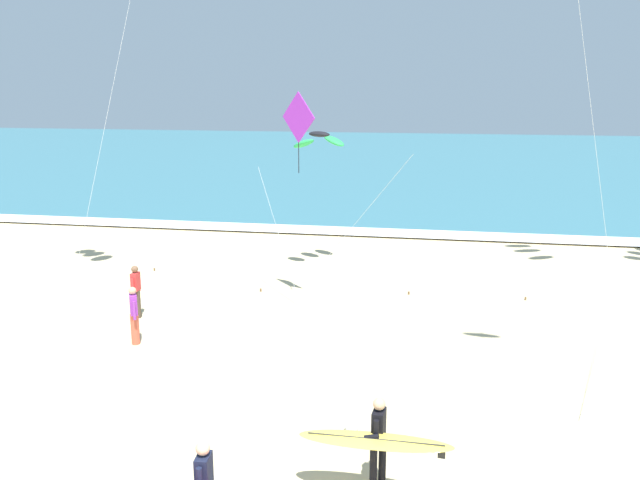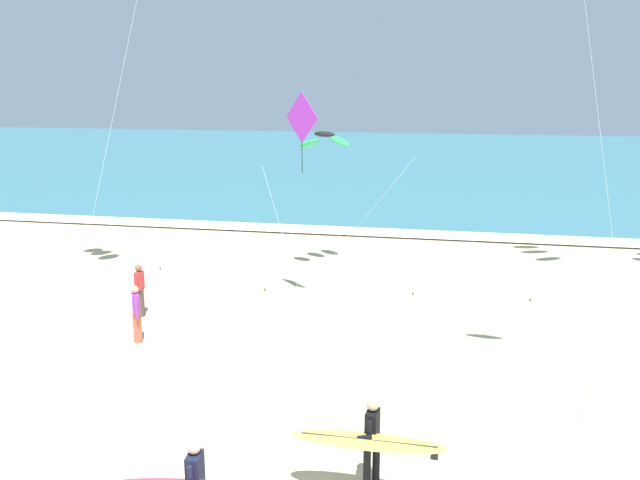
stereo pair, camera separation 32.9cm
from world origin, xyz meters
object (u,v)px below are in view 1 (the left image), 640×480
(surfer_third, at_px, (376,439))
(kite_arc_charcoal_mid, at_px, (319,140))
(kite_diamond_violet_near, at_px, (298,122))
(bystander_purple_top, at_px, (134,315))
(bystander_red_top, at_px, (136,291))
(beach_ball, at_px, (352,426))

(surfer_third, distance_m, kite_arc_charcoal_mid, 14.31)
(kite_diamond_violet_near, bearing_deg, kite_arc_charcoal_mid, 91.30)
(surfer_third, bearing_deg, bystander_purple_top, 141.30)
(bystander_purple_top, distance_m, bystander_red_top, 2.09)
(surfer_third, distance_m, bystander_purple_top, 8.85)
(surfer_third, relative_size, kite_arc_charcoal_mid, 0.51)
(kite_diamond_violet_near, height_order, bystander_red_top, kite_diamond_violet_near)
(kite_arc_charcoal_mid, relative_size, bystander_red_top, 3.21)
(surfer_third, relative_size, bystander_purple_top, 1.65)
(surfer_third, height_order, beach_ball, surfer_third)
(kite_arc_charcoal_mid, bearing_deg, surfer_third, -76.18)
(kite_arc_charcoal_mid, distance_m, bystander_red_top, 8.44)
(beach_ball, bearing_deg, bystander_purple_top, 150.40)
(kite_diamond_violet_near, distance_m, kite_arc_charcoal_mid, 4.33)
(bystander_purple_top, bearing_deg, kite_diamond_violet_near, 44.55)
(surfer_third, bearing_deg, kite_diamond_violet_near, 109.24)
(bystander_red_top, bearing_deg, kite_arc_charcoal_mid, 53.32)
(bystander_purple_top, bearing_deg, surfer_third, -38.70)
(kite_arc_charcoal_mid, bearing_deg, kite_diamond_violet_near, -88.70)
(kite_arc_charcoal_mid, xyz_separation_m, beach_ball, (2.64, -11.43, -4.66))
(bystander_purple_top, xyz_separation_m, bystander_red_top, (-0.84, 1.92, 0.00))
(surfer_third, bearing_deg, beach_ball, 108.30)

